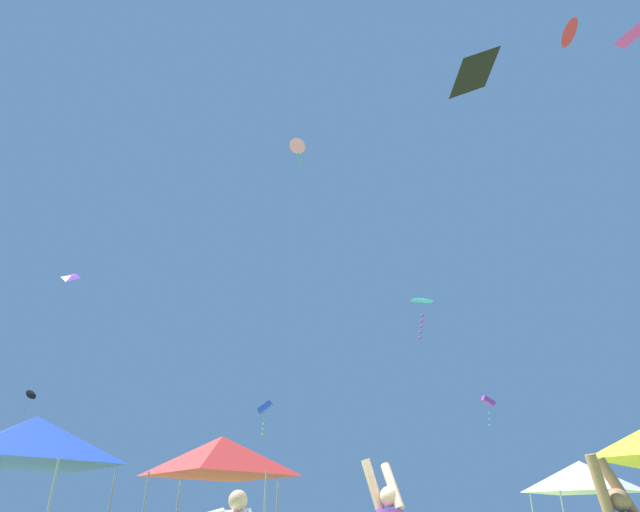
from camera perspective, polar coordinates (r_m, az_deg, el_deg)
name	(u,v)px	position (r m, az deg, el deg)	size (l,w,h in m)	color
canopy_tent_white	(582,477)	(20.73, 26.81, -20.78)	(3.02, 3.02, 3.23)	#9E9EA3
canopy_tent_red	(221,456)	(16.46, -10.82, -20.74)	(3.42, 3.42, 3.65)	#9E9EA3
canopy_tent_blue	(32,440)	(14.94, -29.08, -17.21)	(3.45, 3.45, 3.69)	#9E9EA3
kite_blue_box	(265,408)	(32.10, -6.05, -16.29)	(0.98, 0.62, 2.00)	blue
kite_pink_delta	(298,146)	(39.02, -2.45, 11.93)	(1.61, 1.57, 2.42)	pink
kite_black_diamond	(472,73)	(16.05, 16.34, 18.74)	(1.59, 1.54, 0.76)	black
kite_magenta_diamond	(630,35)	(27.49, 30.87, 20.11)	(1.37, 1.04, 0.77)	#D6389E
kite_purple_box	(488,402)	(31.97, 17.99, -14.97)	(0.82, 0.53, 1.62)	purple
kite_red_delta	(568,32)	(22.34, 25.55, 21.27)	(1.15, 1.26, 0.83)	red
kite_cyan_diamond	(422,302)	(19.03, 11.13, -5.02)	(1.02, 1.09, 1.72)	#2DB7CC
kite_black_delta	(31,395)	(32.82, -29.12, -13.17)	(0.62, 0.72, 1.28)	black
kite_purple_diamond	(71,277)	(35.12, -25.69, -2.05)	(0.97, 1.08, 0.89)	purple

